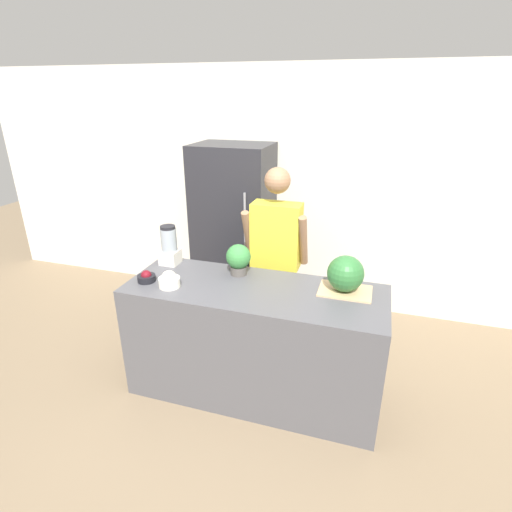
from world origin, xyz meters
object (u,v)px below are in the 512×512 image
object	(u,v)px
bowl_cherries	(146,277)
bowl_cream	(169,280)
refrigerator	(234,230)
person	(276,260)
watermelon	(346,274)
blender	(169,246)
potted_plant	(238,258)

from	to	relation	value
bowl_cherries	bowl_cream	xyz separation A→B (m)	(0.22, -0.03, 0.02)
refrigerator	bowl_cream	xyz separation A→B (m)	(0.03, -1.50, 0.08)
person	bowl_cream	bearing A→B (deg)	-124.91
watermelon	blender	xyz separation A→B (m)	(-1.48, 0.09, 0.01)
watermelon	blender	size ratio (longest dim) A/B	0.79
bowl_cherries	potted_plant	distance (m)	0.73
watermelon	bowl_cherries	bearing A→B (deg)	-169.43
bowl_cherries	blender	size ratio (longest dim) A/B	0.41
person	bowl_cream	distance (m)	1.07
blender	bowl_cream	bearing A→B (deg)	-62.51
watermelon	person	bearing A→B (deg)	139.78
watermelon	potted_plant	world-z (taller)	watermelon
refrigerator	bowl_cream	world-z (taller)	refrigerator
bowl_cherries	bowl_cream	bearing A→B (deg)	-7.36
bowl_cream	blender	xyz separation A→B (m)	(-0.21, 0.40, 0.11)
potted_plant	bowl_cherries	bearing A→B (deg)	-152.39
bowl_cream	potted_plant	world-z (taller)	potted_plant
person	watermelon	bearing A→B (deg)	-40.22
watermelon	potted_plant	xyz separation A→B (m)	(-0.85, 0.06, -0.01)
refrigerator	bowl_cherries	bearing A→B (deg)	-97.18
refrigerator	blender	distance (m)	1.13
watermelon	bowl_cream	size ratio (longest dim) A/B	1.65
bowl_cream	blender	bearing A→B (deg)	117.49
watermelon	bowl_cherries	distance (m)	1.52
person	bowl_cream	size ratio (longest dim) A/B	10.66
refrigerator	potted_plant	bearing A→B (deg)	-67.97
blender	refrigerator	bearing A→B (deg)	80.94
refrigerator	person	xyz separation A→B (m)	(0.64, -0.63, -0.02)
blender	potted_plant	world-z (taller)	blender
watermelon	blender	world-z (taller)	blender
person	watermelon	world-z (taller)	person
bowl_cream	person	bearing A→B (deg)	55.09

